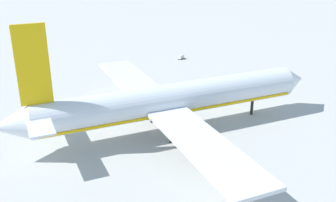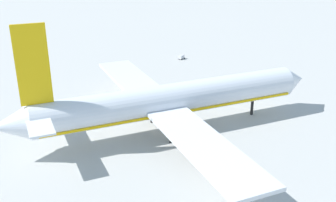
% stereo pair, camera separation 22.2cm
% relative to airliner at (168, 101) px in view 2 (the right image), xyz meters
% --- Properties ---
extents(ground_plane, '(600.00, 600.00, 0.00)m').
position_rel_airliner_xyz_m(ground_plane, '(1.22, 0.04, -7.26)').
color(ground_plane, '#B2B2AD').
extents(airliner, '(73.70, 72.99, 26.19)m').
position_rel_airliner_xyz_m(airliner, '(0.00, 0.00, 0.00)').
color(airliner, silver).
rests_on(airliner, ground).
extents(baggage_cart_0, '(3.27, 2.05, 1.48)m').
position_rel_airliner_xyz_m(baggage_cart_0, '(-28.94, 45.31, -6.45)').
color(baggage_cart_0, gray).
rests_on(baggage_cart_0, ground).
extents(baggage_cart_1, '(3.08, 2.61, 1.48)m').
position_rel_airliner_xyz_m(baggage_cart_1, '(25.10, 54.03, -6.45)').
color(baggage_cart_1, gray).
rests_on(baggage_cart_1, ground).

